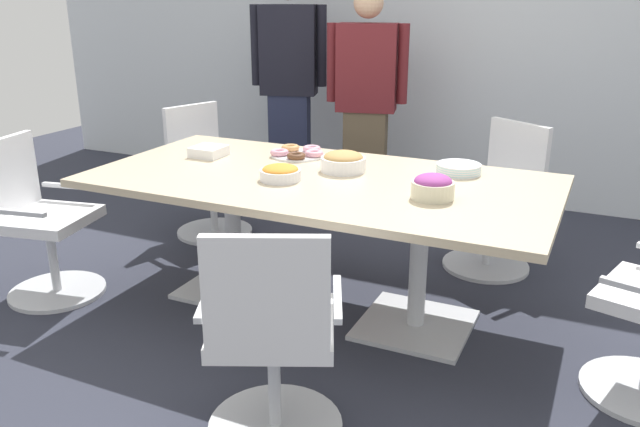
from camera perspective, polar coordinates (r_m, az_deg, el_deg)
The scene contains 15 objects.
ground_plane at distance 3.64m, azimuth 0.00°, elevation -8.29°, with size 10.00×10.00×0.01m, color #2D303D.
back_wall at distance 5.51m, azimuth 10.99°, elevation 15.94°, with size 8.00×0.10×2.80m, color silver.
conference_table at distance 3.40m, azimuth 0.00°, elevation 1.20°, with size 2.40×1.20×0.75m.
office_chair_1 at distance 4.16m, azimuth 15.33°, elevation 0.72°, with size 0.74×0.74×0.91m.
office_chair_2 at distance 4.68m, azimuth -9.92°, elevation 3.12°, with size 0.69×0.69×0.91m.
office_chair_3 at distance 3.97m, azimuth -23.49°, elevation -1.11°, with size 0.63×0.63×0.91m.
office_chair_4 at distance 2.47m, azimuth -4.26°, elevation -11.62°, with size 0.71×0.71×0.91m.
person_standing_0 at distance 5.31m, azimuth -2.75°, elevation 11.45°, with size 0.61×0.34×1.84m.
person_standing_1 at distance 4.95m, azimuth 4.11°, elevation 9.88°, with size 0.61×0.31×1.70m.
snack_bowl_chips_orange at distance 3.31m, azimuth -3.52°, elevation 3.63°, with size 0.21×0.21×0.08m.
snack_bowl_candy_mix at distance 3.04m, azimuth 9.94°, elevation 2.36°, with size 0.20×0.20×0.12m.
snack_bowl_cookies at distance 3.47m, azimuth 2.07°, elevation 4.63°, with size 0.24×0.24×0.11m.
donut_platter at distance 3.80m, azimuth -1.95°, elevation 5.38°, with size 0.32×0.31×0.04m.
plate_stack at distance 3.50m, azimuth 12.15°, elevation 3.90°, with size 0.23×0.23×0.05m.
napkin_pile at distance 3.85m, azimuth -9.82°, elevation 5.43°, with size 0.18×0.18×0.06m, color white.
Camera 1 is at (1.36, -2.93, 1.67)m, focal length 36.21 mm.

